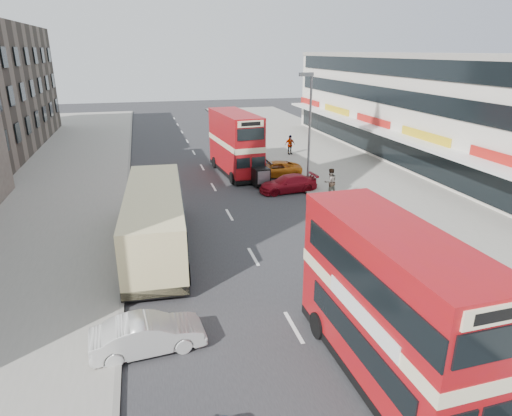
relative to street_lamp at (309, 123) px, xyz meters
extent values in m
plane|color=#28282B|center=(-6.52, -18.00, -4.78)|extent=(160.00, 160.00, 0.00)
cube|color=#28282B|center=(-6.52, 2.00, -4.78)|extent=(12.00, 90.00, 0.01)
cube|color=gray|center=(5.48, 2.00, -4.71)|extent=(12.00, 90.00, 0.15)
cube|color=gray|center=(-18.52, 2.00, -4.71)|extent=(12.00, 90.00, 0.15)
cube|color=gray|center=(-12.62, 2.00, -4.71)|extent=(0.20, 90.00, 0.16)
cube|color=gray|center=(-0.42, 2.00, -4.71)|extent=(0.20, 90.00, 0.16)
cube|color=beige|center=(13.48, 4.00, -0.28)|extent=(8.00, 46.00, 9.00)
cube|color=black|center=(9.43, 4.00, -3.18)|extent=(0.10, 44.00, 2.40)
cube|color=gray|center=(13.48, 4.00, 4.32)|extent=(8.20, 46.20, 0.40)
cube|color=white|center=(8.58, 4.00, -1.78)|extent=(1.80, 44.00, 0.20)
cylinder|color=slate|center=(0.08, 0.00, -0.78)|extent=(0.16, 0.16, 8.00)
cube|color=slate|center=(-0.32, 0.00, 3.22)|extent=(1.00, 0.20, 0.25)
cube|color=black|center=(-4.70, -19.02, -4.46)|extent=(2.55, 7.48, 0.32)
cube|color=maroon|center=(-4.70, -19.02, -3.35)|extent=(2.53, 7.48, 2.04)
cube|color=#F3E5B6|center=(-4.70, -19.02, -2.19)|extent=(2.57, 7.52, 0.42)
cube|color=maroon|center=(-4.70, -19.02, -1.07)|extent=(2.53, 7.48, 1.95)
cube|color=maroon|center=(-4.70, -19.02, -0.03)|extent=(2.55, 7.50, 0.23)
cube|color=black|center=(-4.13, 5.37, -4.46)|extent=(3.07, 7.70, 0.33)
cube|color=maroon|center=(-4.13, 5.37, -3.33)|extent=(3.05, 7.70, 2.06)
cube|color=#F3E5B6|center=(-4.13, 5.37, -2.16)|extent=(3.10, 7.74, 0.42)
cube|color=maroon|center=(-4.13, 5.37, -1.03)|extent=(3.05, 7.70, 1.97)
cube|color=maroon|center=(-4.13, 5.37, 0.03)|extent=(3.08, 7.72, 0.23)
cube|color=black|center=(-3.13, 1.13, -3.94)|extent=(1.23, 1.23, 1.22)
cube|color=black|center=(-11.02, -7.82, -4.36)|extent=(3.24, 10.79, 0.43)
cube|color=beige|center=(-11.02, -7.82, -3.13)|extent=(3.22, 10.79, 2.77)
imported|color=beige|center=(-11.65, -16.00, -4.17)|extent=(3.85, 1.64, 1.23)
imported|color=maroon|center=(-1.57, -0.46, -4.18)|extent=(4.29, 2.02, 1.21)
imported|color=#CB6B14|center=(-1.35, 3.67, -4.18)|extent=(4.58, 2.54, 1.21)
imported|color=teal|center=(-2.09, 14.11, -4.07)|extent=(4.23, 1.77, 1.43)
imported|color=gray|center=(0.80, -2.37, -3.68)|extent=(0.77, 0.58, 1.91)
imported|color=gray|center=(2.21, 10.34, -3.72)|extent=(1.14, 0.64, 1.83)
imported|color=gray|center=(-2.29, 4.65, -4.34)|extent=(0.67, 1.71, 0.89)
imported|color=black|center=(-2.29, 4.65, -3.49)|extent=(0.71, 0.49, 1.90)
camera|label=1|loc=(-11.26, -28.82, 4.73)|focal=30.84mm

